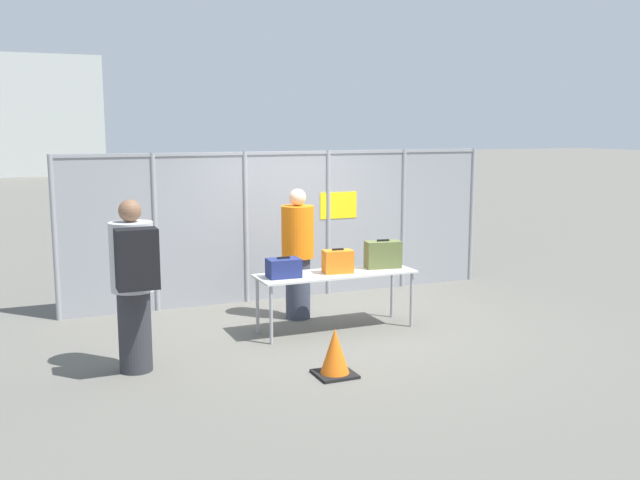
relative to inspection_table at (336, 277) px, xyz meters
The scene contains 10 objects.
ground_plane 0.68m from the inspection_table, 55.64° to the left, with size 120.00×120.00×0.00m, color #605E56.
fence_section 1.91m from the inspection_table, 87.86° to the left, with size 6.53×0.07×2.17m.
inspection_table is the anchor object (origin of this frame).
suitcase_navy 0.71m from the inspection_table, behind, with size 0.40×0.28×0.25m.
suitcase_orange 0.20m from the inspection_table, 45.08° to the right, with size 0.39×0.26×0.31m.
suitcase_olive 0.72m from the inspection_table, ahead, with size 0.48×0.28×0.37m.
traveler_hooded 2.64m from the inspection_table, 166.05° to the right, with size 0.44×0.69×1.80m.
security_worker_near 0.77m from the inspection_table, 108.01° to the left, with size 0.43×0.43×1.72m.
utility_trailer 4.08m from the inspection_table, 60.43° to the left, with size 3.44×2.30×0.69m.
traffic_cone 1.73m from the inspection_table, 114.62° to the right, with size 0.40×0.40×0.50m.
Camera 1 is at (-3.64, -7.97, 2.52)m, focal length 40.00 mm.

